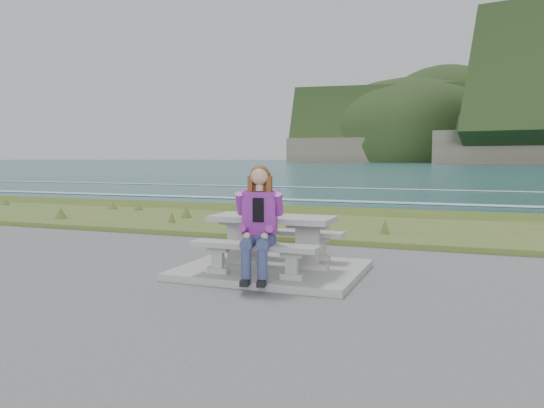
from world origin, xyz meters
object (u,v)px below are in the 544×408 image
at_px(seated_woman, 258,238).
at_px(picnic_table, 272,227).
at_px(bench_landward, 254,251).
at_px(bench_seaward, 288,236).

bearing_deg(seated_woman, picnic_table, 85.25).
bearing_deg(picnic_table, seated_woman, -82.10).
relative_size(bench_landward, seated_woman, 1.20).
xyz_separation_m(picnic_table, bench_landward, (0.00, -0.70, -0.23)).
xyz_separation_m(picnic_table, bench_seaward, (0.00, 0.70, -0.23)).
xyz_separation_m(picnic_table, seated_woman, (0.12, -0.84, -0.03)).
relative_size(picnic_table, seated_woman, 1.20).
relative_size(bench_seaward, seated_woman, 1.20).
bearing_deg(bench_seaward, bench_landward, -90.00).
bearing_deg(seated_woman, bench_seaward, 81.67).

